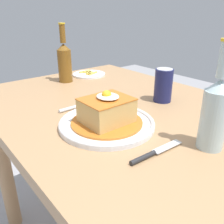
% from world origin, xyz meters
% --- Properties ---
extents(dining_table, '(1.19, 0.81, 0.76)m').
position_xyz_m(dining_table, '(0.00, 0.00, 0.64)').
color(dining_table, '#A87F56').
rests_on(dining_table, ground_plane).
extents(main_plate, '(0.28, 0.28, 0.02)m').
position_xyz_m(main_plate, '(0.07, -0.14, 0.77)').
color(main_plate, white).
rests_on(main_plate, dining_table).
extents(sandwich_meal, '(0.21, 0.21, 0.10)m').
position_xyz_m(sandwich_meal, '(0.07, -0.14, 0.80)').
color(sandwich_meal, '#C66B23').
rests_on(sandwich_meal, main_plate).
extents(fork, '(0.02, 0.14, 0.01)m').
position_xyz_m(fork, '(-0.11, -0.14, 0.76)').
color(fork, silver).
rests_on(fork, dining_table).
extents(knife, '(0.02, 0.17, 0.01)m').
position_xyz_m(knife, '(0.26, -0.16, 0.76)').
color(knife, '#262628').
rests_on(knife, dining_table).
extents(soda_can, '(0.07, 0.07, 0.12)m').
position_xyz_m(soda_can, '(0.03, 0.16, 0.82)').
color(soda_can, '#191E51').
rests_on(soda_can, dining_table).
extents(beer_bottle_clear, '(0.06, 0.06, 0.27)m').
position_xyz_m(beer_bottle_clear, '(0.32, -0.01, 0.86)').
color(beer_bottle_clear, '#ADC6CC').
rests_on(beer_bottle_clear, dining_table).
extents(beer_bottle_amber, '(0.06, 0.06, 0.27)m').
position_xyz_m(beer_bottle_amber, '(-0.43, 0.01, 0.86)').
color(beer_bottle_amber, brown).
rests_on(beer_bottle_amber, dining_table).
extents(side_plate_fries, '(0.17, 0.17, 0.02)m').
position_xyz_m(side_plate_fries, '(-0.46, 0.16, 0.76)').
color(side_plate_fries, white).
rests_on(side_plate_fries, dining_table).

